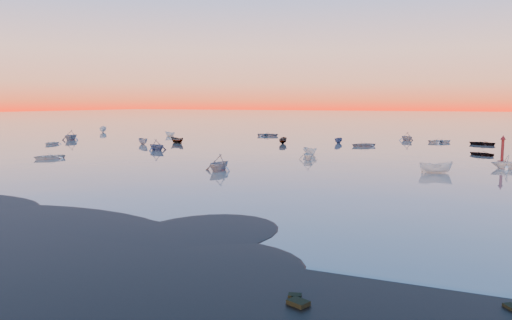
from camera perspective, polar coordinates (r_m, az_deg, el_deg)
The scene contains 7 objects.
ground at distance 126.77m, azimuth 11.95°, elevation 3.12°, with size 600.00×600.00×0.00m, color #6D645B.
mud_lobes at distance 35.95m, azimuth -25.20°, elevation -6.04°, with size 140.00×6.00×0.07m, color black, non-canonical shape.
moored_fleet at distance 81.58m, azimuth 4.87°, elevation 1.35°, with size 124.00×58.00×1.20m, color silver, non-canonical shape.
boat_near_left at distance 95.16m, azimuth -22.37°, elevation 1.63°, with size 3.66×1.52×0.91m, color silver.
boat_near_center at distance 56.37m, azimuth 19.86°, elevation -1.40°, with size 3.57×1.51×1.23m, color silver.
boat_near_right at distance 65.80m, azimuth 5.97°, elevation 0.07°, with size 3.21×1.45×1.12m, color silver.
channel_marker at distance 69.04m, azimuth 26.33°, elevation 0.88°, with size 0.99×0.99×3.53m.
Camera 1 is at (26.89, -23.66, 7.53)m, focal length 35.00 mm.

